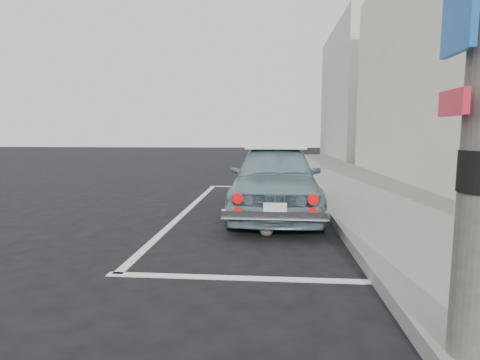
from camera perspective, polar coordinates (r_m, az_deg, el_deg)
The scene contains 8 objects.
ground at distance 4.62m, azimuth -5.16°, elevation -12.26°, with size 80.00×80.00×0.00m, color black.
sidewalk at distance 6.91m, azimuth 25.36°, elevation -5.78°, with size 2.80×40.00×0.15m, color slate.
building_far at distance 25.06m, azimuth 17.91°, elevation 12.30°, with size 3.50×10.00×8.00m, color beige.
pline_rear at distance 4.09m, azimuth 0.75°, elevation -14.74°, with size 3.00×0.12×0.01m, color silver.
pline_front at distance 10.90m, azimuth 3.22°, elevation -1.04°, with size 3.00×0.12×0.01m, color silver.
pline_side at distance 7.63m, azimuth -8.03°, elevation -4.56°, with size 0.12×7.00×0.01m, color silver.
retro_coupe at distance 7.22m, azimuth 5.39°, elevation 0.32°, with size 1.66×4.02×1.36m.
cat at distance 5.65m, azimuth 4.05°, elevation -7.42°, with size 0.25×0.48×0.25m.
Camera 1 is at (0.75, -4.30, 1.52)m, focal length 28.00 mm.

